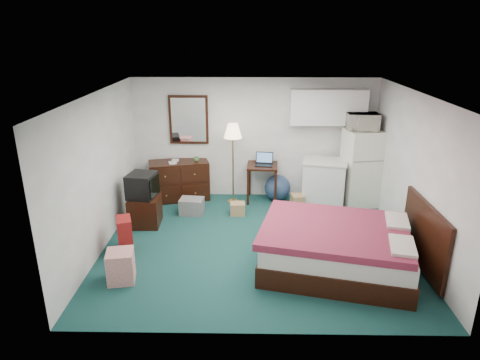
{
  "coord_description": "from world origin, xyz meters",
  "views": [
    {
      "loc": [
        -0.15,
        -6.42,
        3.44
      ],
      "look_at": [
        -0.27,
        0.43,
        0.99
      ],
      "focal_mm": 32.0,
      "sensor_mm": 36.0,
      "label": 1
    }
  ],
  "objects_px": {
    "bed": "(336,248)",
    "tv_stand": "(145,211)",
    "desk": "(262,183)",
    "kitchen_counter": "(324,183)",
    "fridge": "(360,168)",
    "floor_lamp": "(233,164)",
    "dresser": "(179,180)",
    "suitcase": "(125,235)"
  },
  "relations": [
    {
      "from": "kitchen_counter",
      "to": "desk",
      "type": "bearing_deg",
      "value": -174.93
    },
    {
      "from": "kitchen_counter",
      "to": "fridge",
      "type": "bearing_deg",
      "value": 14.79
    },
    {
      "from": "kitchen_counter",
      "to": "floor_lamp",
      "type": "bearing_deg",
      "value": -169.28
    },
    {
      "from": "floor_lamp",
      "to": "desk",
      "type": "relative_size",
      "value": 2.11
    },
    {
      "from": "desk",
      "to": "kitchen_counter",
      "type": "distance_m",
      "value": 1.26
    },
    {
      "from": "desk",
      "to": "kitchen_counter",
      "type": "height_order",
      "value": "kitchen_counter"
    },
    {
      "from": "dresser",
      "to": "kitchen_counter",
      "type": "xyz_separation_m",
      "value": [
        2.98,
        -0.21,
        0.04
      ]
    },
    {
      "from": "desk",
      "to": "kitchen_counter",
      "type": "xyz_separation_m",
      "value": [
        1.25,
        -0.16,
        0.06
      ]
    },
    {
      "from": "bed",
      "to": "fridge",
      "type": "bearing_deg",
      "value": 83.13
    },
    {
      "from": "bed",
      "to": "suitcase",
      "type": "relative_size",
      "value": 3.62
    },
    {
      "from": "floor_lamp",
      "to": "fridge",
      "type": "xyz_separation_m",
      "value": [
        2.56,
        -0.03,
        -0.05
      ]
    },
    {
      "from": "kitchen_counter",
      "to": "bed",
      "type": "height_order",
      "value": "kitchen_counter"
    },
    {
      "from": "floor_lamp",
      "to": "bed",
      "type": "bearing_deg",
      "value": -57.92
    },
    {
      "from": "desk",
      "to": "tv_stand",
      "type": "distance_m",
      "value": 2.49
    },
    {
      "from": "dresser",
      "to": "floor_lamp",
      "type": "bearing_deg",
      "value": -21.79
    },
    {
      "from": "kitchen_counter",
      "to": "bed",
      "type": "relative_size",
      "value": 0.42
    },
    {
      "from": "kitchen_counter",
      "to": "fridge",
      "type": "distance_m",
      "value": 0.79
    },
    {
      "from": "suitcase",
      "to": "dresser",
      "type": "bearing_deg",
      "value": 58.06
    },
    {
      "from": "desk",
      "to": "suitcase",
      "type": "bearing_deg",
      "value": -132.1
    },
    {
      "from": "bed",
      "to": "tv_stand",
      "type": "bearing_deg",
      "value": 168.36
    },
    {
      "from": "fridge",
      "to": "floor_lamp",
      "type": "bearing_deg",
      "value": 169.75
    },
    {
      "from": "desk",
      "to": "kitchen_counter",
      "type": "bearing_deg",
      "value": -3.84
    },
    {
      "from": "fridge",
      "to": "tv_stand",
      "type": "relative_size",
      "value": 2.65
    },
    {
      "from": "desk",
      "to": "floor_lamp",
      "type": "bearing_deg",
      "value": -166.43
    },
    {
      "from": "floor_lamp",
      "to": "bed",
      "type": "distance_m",
      "value": 3.09
    },
    {
      "from": "tv_stand",
      "to": "suitcase",
      "type": "distance_m",
      "value": 1.03
    },
    {
      "from": "floor_lamp",
      "to": "desk",
      "type": "bearing_deg",
      "value": 10.05
    },
    {
      "from": "floor_lamp",
      "to": "suitcase",
      "type": "height_order",
      "value": "floor_lamp"
    },
    {
      "from": "dresser",
      "to": "bed",
      "type": "bearing_deg",
      "value": -58.81
    },
    {
      "from": "kitchen_counter",
      "to": "bed",
      "type": "bearing_deg",
      "value": -82.69
    },
    {
      "from": "kitchen_counter",
      "to": "fridge",
      "type": "height_order",
      "value": "fridge"
    },
    {
      "from": "dresser",
      "to": "desk",
      "type": "height_order",
      "value": "dresser"
    },
    {
      "from": "bed",
      "to": "tv_stand",
      "type": "height_order",
      "value": "bed"
    },
    {
      "from": "desk",
      "to": "bed",
      "type": "bearing_deg",
      "value": -65.69
    },
    {
      "from": "desk",
      "to": "suitcase",
      "type": "distance_m",
      "value": 3.18
    },
    {
      "from": "dresser",
      "to": "floor_lamp",
      "type": "distance_m",
      "value": 1.22
    },
    {
      "from": "suitcase",
      "to": "fridge",
      "type": "bearing_deg",
      "value": 7.67
    },
    {
      "from": "dresser",
      "to": "desk",
      "type": "bearing_deg",
      "value": -15.6
    },
    {
      "from": "dresser",
      "to": "fridge",
      "type": "xyz_separation_m",
      "value": [
        3.7,
        -0.18,
        0.36
      ]
    },
    {
      "from": "dresser",
      "to": "tv_stand",
      "type": "relative_size",
      "value": 2.06
    },
    {
      "from": "kitchen_counter",
      "to": "tv_stand",
      "type": "bearing_deg",
      "value": -150.68
    },
    {
      "from": "floor_lamp",
      "to": "bed",
      "type": "height_order",
      "value": "floor_lamp"
    }
  ]
}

